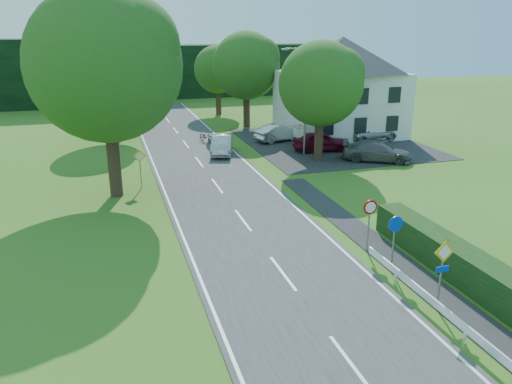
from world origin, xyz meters
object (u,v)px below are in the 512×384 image
object	(u,v)px
parked_car_red	(321,141)
parked_car_grey	(377,151)
parasol	(299,135)
streetlight	(304,96)
motorcycle	(206,136)
moving_car	(222,145)
parked_car_silver_b	(372,133)
parked_car_silver_a	(279,133)

from	to	relation	value
parked_car_red	parked_car_grey	distance (m)	4.82
parked_car_grey	parasol	distance (m)	6.91
streetlight	parked_car_red	bearing A→B (deg)	18.56
parked_car_red	motorcycle	bearing A→B (deg)	63.91
motorcycle	parked_car_red	world-z (taller)	parked_car_red
moving_car	parked_car_silver_b	xyz separation A→B (m)	(13.44, 0.82, -0.09)
parked_car_silver_a	parasol	size ratio (longest dim) A/B	2.05
streetlight	parasol	bearing A→B (deg)	74.09
parked_car_grey	parked_car_silver_b	distance (m)	6.94
moving_car	parasol	distance (m)	6.58
moving_car	motorcycle	xyz separation A→B (m)	(-0.36, 4.29, -0.21)
parked_car_silver_b	motorcycle	bearing A→B (deg)	70.93
streetlight	motorcycle	bearing A→B (deg)	135.13
moving_car	parked_car_grey	size ratio (longest dim) A/B	0.88
parked_car_red	moving_car	bearing A→B (deg)	88.88
parked_car_silver_a	parked_car_grey	distance (m)	9.61
motorcycle	parasol	bearing A→B (deg)	-51.83
parked_car_grey	parked_car_silver_b	bearing A→B (deg)	3.47
parasol	parked_car_silver_a	bearing A→B (deg)	107.08
moving_car	streetlight	bearing A→B (deg)	-2.21
motorcycle	parked_car_grey	world-z (taller)	parked_car_grey
streetlight	parked_car_silver_b	xyz separation A→B (m)	(7.54, 2.76, -3.79)
streetlight	parked_car_silver_a	distance (m)	6.22
moving_car	parked_car_grey	bearing A→B (deg)	-11.46
parasol	parked_car_silver_b	bearing A→B (deg)	3.66
parked_car_silver_a	parasol	bearing A→B (deg)	179.43
streetlight	parked_car_silver_a	bearing A→B (deg)	91.79
moving_car	parked_car_silver_a	distance (m)	6.50
parasol	motorcycle	bearing A→B (deg)	150.55
motorcycle	parasol	size ratio (longest dim) A/B	0.91
streetlight	parked_car_silver_a	xyz separation A→B (m)	(-0.16, 4.99, -3.71)
motorcycle	parked_car_silver_b	distance (m)	14.23
motorcycle	streetlight	bearing A→B (deg)	-67.26
parked_car_red	parked_car_silver_a	xyz separation A→B (m)	(-2.01, 4.37, -0.05)
parked_car_red	parked_car_grey	xyz separation A→B (m)	(2.59, -4.07, -0.04)
parked_car_red	parked_car_silver_b	xyz separation A→B (m)	(5.68, 2.14, -0.13)
moving_car	parked_car_grey	xyz separation A→B (m)	(10.35, -5.39, 0.00)
streetlight	parked_car_silver_b	bearing A→B (deg)	20.14
parked_car_silver_a	parasol	xyz separation A→B (m)	(0.82, -2.66, 0.24)
parasol	streetlight	bearing A→B (deg)	-105.91
motorcycle	parked_car_silver_b	size ratio (longest dim) A/B	0.42
parked_car_grey	motorcycle	bearing A→B (deg)	77.82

